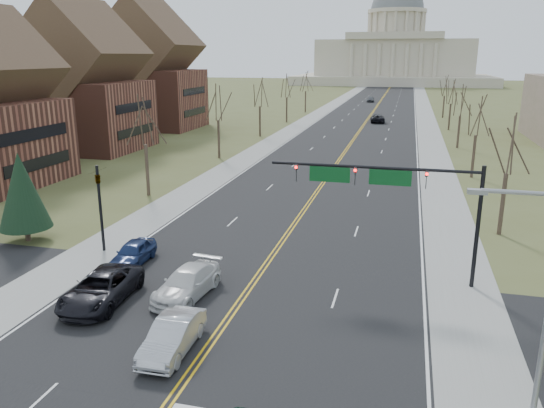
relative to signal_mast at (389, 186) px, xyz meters
The scene contains 31 objects.
ground 16.46m from the signal_mast, 118.88° to the right, with size 600.00×600.00×0.00m, color brown.
road 96.96m from the signal_mast, 94.41° to the left, with size 20.00×380.00×0.01m, color black.
cross_road 12.03m from the signal_mast, 134.80° to the right, with size 120.00×14.00×0.01m, color black.
sidewalk_left 98.61m from the signal_mast, 101.39° to the left, with size 4.00×380.00×0.03m, color gray.
sidewalk_right 96.78m from the signal_mast, 87.30° to the left, with size 4.00×380.00×0.03m, color gray.
center_line 96.96m from the signal_mast, 94.41° to the left, with size 0.42×380.00×0.01m, color gold.
edge_line_left 98.20m from the signal_mast, 100.13° to the left, with size 0.15×380.00×0.01m, color silver.
edge_line_right 96.70m from the signal_mast, 88.60° to the left, with size 0.15×380.00×0.01m, color silver.
capitol 236.68m from the signal_mast, 91.80° to the left, with size 90.00×60.00×50.00m.
signal_mast is the anchor object (origin of this frame).
signal_left 19.06m from the signal_mast, behind, with size 0.32×0.36×6.00m.
street_light 14.51m from the signal_mast, 68.59° to the right, with size 2.90×0.25×9.07m.
tree_r_0 13.26m from the signal_mast, 52.51° to the left, with size 3.74×3.74×8.50m.
tree_l_0 27.17m from the signal_mast, 147.71° to the left, with size 3.96×3.96×9.00m.
tree_r_1 31.56m from the signal_mast, 75.21° to the left, with size 3.74×3.74×8.50m.
tree_l_1 41.45m from the signal_mast, 123.63° to the left, with size 3.96×3.96×9.00m.
tree_r_2 51.15m from the signal_mast, 80.94° to the left, with size 3.74×3.74×8.50m.
tree_l_2 59.15m from the signal_mast, 112.83° to the left, with size 3.96×3.96×9.00m.
tree_r_3 70.96m from the signal_mast, 83.48° to the left, with size 3.74×3.74×8.50m.
tree_l_3 77.96m from the signal_mast, 107.12° to the left, with size 3.96×3.96×9.00m.
tree_r_4 90.86m from the signal_mast, 84.91° to the left, with size 3.74×3.74×8.50m.
tree_l_4 97.25m from the signal_mast, 103.65° to the left, with size 3.96×3.96×9.00m.
conifer_l 25.53m from the signal_mast, behind, with size 3.64×3.64×6.50m.
bldg_left_mid 56.81m from the signal_mast, 139.96° to the left, with size 15.10×14.28×20.75m.
bldg_left_far 75.76m from the signal_mast, 126.91° to the left, with size 17.10×14.28×23.25m.
car_sb_inner_lead 14.80m from the signal_mast, 129.39° to the right, with size 1.63×4.68×1.54m, color #B2B4BA.
car_sb_outer_lead 17.08m from the signal_mast, 153.95° to the right, with size 2.76×5.98×1.66m, color black.
car_sb_inner_second 12.76m from the signal_mast, 153.32° to the right, with size 2.20×5.40×1.57m, color silver.
car_sb_outer_second 16.63m from the signal_mast, behind, with size 1.76×4.38×1.49m, color navy.
car_far_nb 79.13m from the signal_mast, 93.73° to the left, with size 2.68×5.82×1.62m, color black.
car_far_sb 128.41m from the signal_mast, 94.53° to the left, with size 1.97×4.90×1.67m, color #54575C.
Camera 1 is at (8.27, -16.95, 13.01)m, focal length 35.00 mm.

